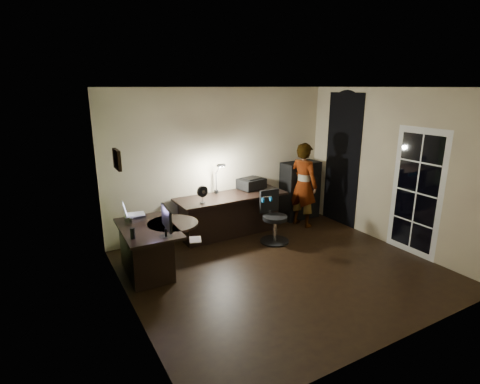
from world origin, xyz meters
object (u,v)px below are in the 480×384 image
person (303,185)px  cabinet (300,190)px  desk_left (149,250)px  office_chair (275,218)px  desk_right (231,215)px  monitor (166,227)px

person → cabinet: bearing=-47.4°
desk_left → office_chair: office_chair is taller
desk_right → person: size_ratio=1.24×
desk_right → person: person is taller
desk_right → monitor: (-1.64, -1.15, 0.47)m
office_chair → person: person is taller
desk_left → monitor: monitor is taller
cabinet → office_chair: (-1.22, -0.85, -0.14)m
cabinet → monitor: 3.63m
monitor → office_chair: size_ratio=0.51×
desk_right → cabinet: size_ratio=1.73×
monitor → office_chair: monitor is taller
monitor → person: size_ratio=0.28×
desk_right → cabinet: bearing=4.8°
desk_right → person: bearing=-9.7°
person → monitor: bearing=90.3°
desk_left → monitor: 0.69m
desk_left → monitor: size_ratio=2.63×
cabinet → monitor: cabinet is taller
office_chair → person: 1.13m
desk_right → monitor: monitor is taller
cabinet → monitor: size_ratio=2.53×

